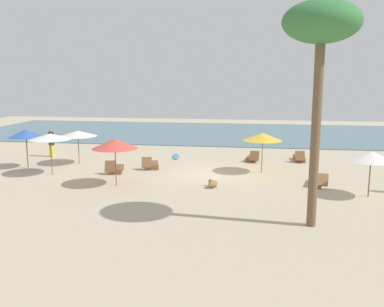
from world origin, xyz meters
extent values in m
plane|color=#BCAD8E|center=(0.00, 0.00, 0.00)|extent=(60.00, 60.00, 0.00)
cube|color=slate|center=(0.00, 17.00, 0.03)|extent=(48.00, 16.00, 0.06)
cylinder|color=olive|center=(2.81, 0.88, 1.08)|extent=(0.05, 0.05, 2.15)
cone|color=gold|center=(2.81, 0.88, 1.99)|extent=(2.11, 2.11, 0.42)
cylinder|color=brown|center=(-8.07, 1.58, 0.99)|extent=(0.05, 0.05, 1.97)
cone|color=silver|center=(-8.07, 1.58, 1.86)|extent=(2.26, 2.26, 0.34)
cylinder|color=brown|center=(7.40, -3.21, 0.99)|extent=(0.06, 0.06, 1.97)
cone|color=white|center=(7.40, -3.21, 1.81)|extent=(1.99, 1.99, 0.42)
cylinder|color=brown|center=(-10.52, 0.04, 1.10)|extent=(0.06, 0.06, 2.21)
cone|color=#3359B2|center=(-10.52, 0.04, 2.03)|extent=(1.88, 1.88, 0.47)
cylinder|color=brown|center=(-8.34, -1.32, 1.09)|extent=(0.04, 0.04, 2.18)
cone|color=white|center=(-8.34, -1.32, 2.07)|extent=(2.21, 2.21, 0.32)
cylinder|color=brown|center=(-4.17, -3.03, 1.12)|extent=(0.04, 0.04, 2.23)
cone|color=#D84C3F|center=(-4.17, -3.03, 2.05)|extent=(2.20, 2.20, 0.46)
cube|color=brown|center=(2.29, 4.22, 0.14)|extent=(0.82, 1.57, 0.28)
cube|color=brown|center=(2.40, 3.53, 0.43)|extent=(0.63, 0.52, 0.57)
cube|color=brown|center=(5.17, 4.65, 0.14)|extent=(0.64, 1.52, 0.28)
cube|color=brown|center=(5.15, 3.95, 0.43)|extent=(0.58, 0.46, 0.56)
cube|color=brown|center=(-3.41, 1.23, 0.14)|extent=(0.98, 1.61, 0.28)
cube|color=brown|center=(-3.59, 0.55, 0.43)|extent=(0.66, 0.56, 0.58)
cube|color=brown|center=(-5.10, -0.15, 0.14)|extent=(0.90, 1.59, 0.28)
cube|color=brown|center=(-5.24, -0.84, 0.44)|extent=(0.63, 0.46, 0.61)
cube|color=olive|center=(5.43, -1.38, 0.14)|extent=(0.91, 1.59, 0.28)
cube|color=olive|center=(5.58, -2.06, 0.42)|extent=(0.66, 0.60, 0.53)
cylinder|color=yellow|center=(-10.81, 3.55, 0.39)|extent=(0.44, 0.44, 0.79)
cylinder|color=#26262D|center=(-10.81, 3.55, 1.20)|extent=(0.51, 0.51, 0.82)
sphere|color=#A37556|center=(-10.81, 3.55, 1.71)|extent=(0.22, 0.22, 0.22)
cylinder|color=brown|center=(4.46, -7.35, 3.25)|extent=(0.32, 0.32, 6.49)
ellipsoid|color=#38753D|center=(4.46, -7.35, 6.94)|extent=(2.57, 2.57, 1.41)
cube|color=olive|center=(0.50, -2.72, 0.02)|extent=(0.38, 0.46, 0.04)
ellipsoid|color=olive|center=(0.50, -2.72, 0.18)|extent=(0.59, 0.74, 0.31)
sphere|color=olive|center=(0.36, -2.45, 0.24)|extent=(0.21, 0.21, 0.21)
ellipsoid|color=#338CCC|center=(-2.72, 4.68, 0.04)|extent=(0.79, 2.08, 0.07)
camera|label=1|loc=(2.45, -21.98, 5.17)|focal=39.32mm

